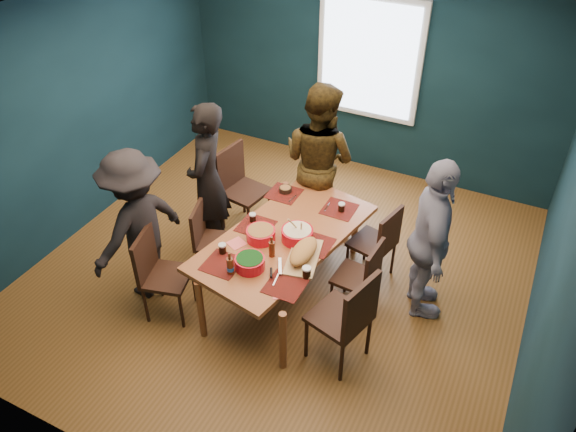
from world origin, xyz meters
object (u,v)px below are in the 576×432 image
object	(u,v)px
chair_right_far	(380,240)
bowl_salad	(261,234)
chair_right_near	(349,315)
person_near_left	(138,226)
person_back	(319,160)
chair_right_mid	(363,274)
dining_table	(285,241)
person_right	(431,241)
cutting_board	(303,253)
bowl_herbs	(250,262)
chair_left_mid	(207,235)
chair_left_near	(157,269)
person_far_left	(208,181)
bowl_dumpling	(297,234)
chair_left_far	(238,182)

from	to	relation	value
chair_right_far	bowl_salad	world-z (taller)	chair_right_far
chair_right_near	person_near_left	distance (m)	2.22
person_back	person_near_left	world-z (taller)	person_back
chair_right_mid	dining_table	bearing A→B (deg)	-171.01
chair_right_near	person_right	world-z (taller)	person_right
chair_right_far	cutting_board	size ratio (longest dim) A/B	1.30
chair_right_near	bowl_herbs	size ratio (longest dim) A/B	3.76
chair_right_near	chair_left_mid	bearing A→B (deg)	-179.84
chair_right_mid	person_right	bearing A→B (deg)	34.60
dining_table	person_near_left	size ratio (longest dim) A/B	1.28
chair_left_near	person_far_left	distance (m)	1.14
dining_table	chair_left_near	xyz separation A→B (m)	(-0.97, -0.79, -0.12)
chair_right_near	bowl_dumpling	size ratio (longest dim) A/B	3.37
person_far_left	bowl_dumpling	distance (m)	1.24
chair_left_far	bowl_salad	distance (m)	1.27
chair_left_far	person_far_left	xyz separation A→B (m)	(-0.07, -0.50, 0.29)
person_right	dining_table	bearing A→B (deg)	85.06
chair_left_mid	chair_right_mid	distance (m)	1.68
bowl_dumpling	bowl_herbs	size ratio (longest dim) A/B	1.12
person_back	person_near_left	bearing A→B (deg)	69.57
chair_left_mid	chair_right_mid	xyz separation A→B (m)	(1.68, 0.15, 0.02)
dining_table	bowl_dumpling	distance (m)	0.20
dining_table	person_near_left	xyz separation A→B (m)	(-1.30, -0.60, 0.15)
person_back	dining_table	bearing A→B (deg)	110.06
chair_left_near	bowl_salad	size ratio (longest dim) A/B	3.34
bowl_salad	cutting_board	xyz separation A→B (m)	(0.48, -0.07, 0.01)
chair_left_mid	person_far_left	bearing A→B (deg)	100.54
chair_right_far	person_far_left	world-z (taller)	person_far_left
bowl_salad	person_near_left	bearing A→B (deg)	-158.46
dining_table	person_far_left	distance (m)	1.12
dining_table	bowl_herbs	size ratio (longest dim) A/B	7.60
chair_right_far	person_near_left	distance (m)	2.43
bowl_dumpling	bowl_herbs	xyz separation A→B (m)	(-0.21, -0.55, -0.00)
person_back	cutting_board	bearing A→B (deg)	121.04
bowl_dumpling	person_near_left	bearing A→B (deg)	-157.72
chair_left_far	chair_right_far	world-z (taller)	chair_left_far
chair_left_near	cutting_board	world-z (taller)	chair_left_near
cutting_board	chair_right_mid	bearing A→B (deg)	18.30
dining_table	chair_right_mid	bearing A→B (deg)	16.50
chair_left_near	bowl_herbs	bearing A→B (deg)	-0.07
person_far_left	bowl_dumpling	bearing A→B (deg)	58.37
chair_left_mid	cutting_board	xyz separation A→B (m)	(1.17, -0.15, 0.32)
person_near_left	bowl_herbs	bearing A→B (deg)	102.98
chair_left_mid	person_far_left	xyz separation A→B (m)	(-0.20, 0.38, 0.40)
person_far_left	person_back	bearing A→B (deg)	115.67
person_back	bowl_dumpling	bearing A→B (deg)	116.71
chair_right_mid	cutting_board	xyz separation A→B (m)	(-0.50, -0.30, 0.31)
chair_left_far	person_back	xyz separation A→B (m)	(0.85, 0.36, 0.32)
chair_left_far	person_back	size ratio (longest dim) A/B	0.55
chair_left_far	chair_left_mid	distance (m)	0.89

